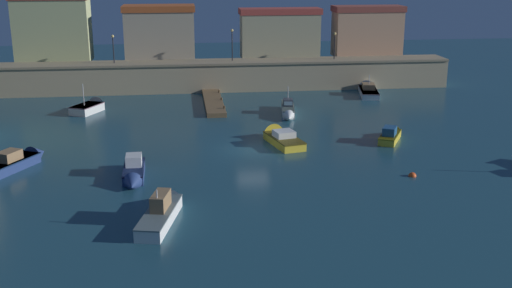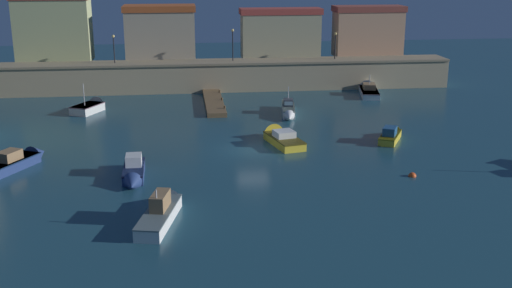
# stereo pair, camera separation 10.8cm
# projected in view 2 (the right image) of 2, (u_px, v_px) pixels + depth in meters

# --- Properties ---
(ground_plane) EXTENTS (136.19, 136.19, 0.00)m
(ground_plane) POSITION_uv_depth(u_px,v_px,m) (253.00, 150.00, 49.76)
(ground_plane) COLOR #1E4756
(quay_wall) EXTENTS (51.41, 4.09, 3.34)m
(quay_wall) POSITION_uv_depth(u_px,v_px,m) (229.00, 75.00, 72.73)
(quay_wall) COLOR tan
(quay_wall) RESTS_ON ground
(old_town_backdrop) EXTENTS (45.96, 4.83, 7.73)m
(old_town_backdrop) POSITION_uv_depth(u_px,v_px,m) (196.00, 31.00, 74.65)
(old_town_backdrop) COLOR #B4BC81
(old_town_backdrop) RESTS_ON ground
(pier_dock) EXTENTS (1.90, 11.71, 0.70)m
(pier_dock) POSITION_uv_depth(u_px,v_px,m) (214.00, 102.00, 65.51)
(pier_dock) COLOR brown
(pier_dock) RESTS_ON ground
(quay_lamp_0) EXTENTS (0.32, 0.32, 3.14)m
(quay_lamp_0) POSITION_uv_depth(u_px,v_px,m) (114.00, 44.00, 70.20)
(quay_lamp_0) COLOR black
(quay_lamp_0) RESTS_ON quay_wall
(quay_lamp_1) EXTENTS (0.32, 0.32, 3.62)m
(quay_lamp_1) POSITION_uv_depth(u_px,v_px,m) (233.00, 40.00, 71.65)
(quay_lamp_1) COLOR black
(quay_lamp_1) RESTS_ON quay_wall
(quay_lamp_2) EXTENTS (0.32, 0.32, 3.08)m
(quay_lamp_2) POSITION_uv_depth(u_px,v_px,m) (335.00, 41.00, 73.11)
(quay_lamp_2) COLOR black
(quay_lamp_2) RESTS_ON quay_wall
(moored_boat_0) EXTENTS (4.41, 6.50, 1.81)m
(moored_boat_0) POSITION_uv_depth(u_px,v_px,m) (17.00, 161.00, 45.58)
(moored_boat_0) COLOR navy
(moored_boat_0) RESTS_ON ground
(moored_boat_1) EXTENTS (1.49, 5.47, 1.73)m
(moored_boat_1) POSITION_uv_depth(u_px,v_px,m) (133.00, 173.00, 43.00)
(moored_boat_1) COLOR navy
(moored_boat_1) RESTS_ON ground
(moored_boat_2) EXTENTS (3.16, 6.18, 1.76)m
(moored_boat_2) POSITION_uv_depth(u_px,v_px,m) (280.00, 137.00, 51.96)
(moored_boat_2) COLOR gold
(moored_boat_2) RESTS_ON ground
(moored_boat_3) EXTENTS (2.04, 6.77, 2.75)m
(moored_boat_3) POSITION_uv_depth(u_px,v_px,m) (288.00, 110.00, 61.03)
(moored_boat_3) COLOR white
(moored_boat_3) RESTS_ON ground
(moored_boat_4) EXTENTS (3.36, 4.76, 1.59)m
(moored_boat_4) POSITION_uv_depth(u_px,v_px,m) (391.00, 134.00, 52.66)
(moored_boat_4) COLOR gold
(moored_boat_4) RESTS_ON ground
(moored_boat_5) EXTENTS (3.60, 4.68, 3.45)m
(moored_boat_5) POSITION_uv_depth(u_px,v_px,m) (92.00, 107.00, 62.57)
(moored_boat_5) COLOR silver
(moored_boat_5) RESTS_ON ground
(moored_boat_7) EXTENTS (2.90, 6.98, 2.47)m
(moored_boat_7) POSITION_uv_depth(u_px,v_px,m) (163.00, 209.00, 36.57)
(moored_boat_7) COLOR white
(moored_boat_7) RESTS_ON ground
(moored_boat_8) EXTENTS (3.12, 7.17, 2.83)m
(moored_boat_8) POSITION_uv_depth(u_px,v_px,m) (368.00, 90.00, 70.96)
(moored_boat_8) COLOR white
(moored_boat_8) RESTS_ON ground
(mooring_buoy_0) EXTENTS (0.56, 0.56, 0.56)m
(mooring_buoy_0) POSITION_uv_depth(u_px,v_px,m) (412.00, 176.00, 43.73)
(mooring_buoy_0) COLOR #EA4C19
(mooring_buoy_0) RESTS_ON ground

